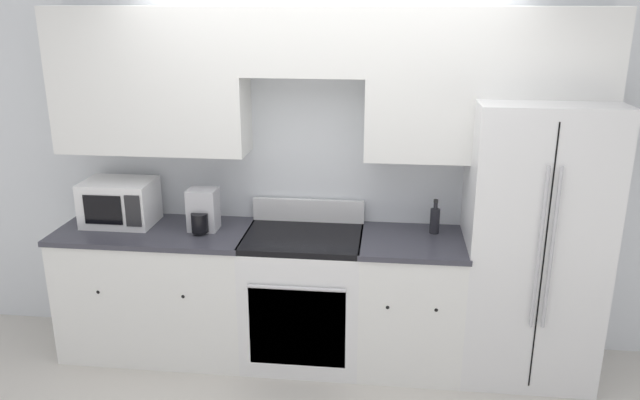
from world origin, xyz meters
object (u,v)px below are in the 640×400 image
oven_range (303,296)px  microwave (120,202)px  refrigerator (531,242)px  bottle (435,220)px

oven_range → microwave: bearing=176.2°
oven_range → refrigerator: bearing=1.2°
microwave → bottle: (2.17, 0.06, -0.06)m
refrigerator → oven_range: bearing=-178.8°
microwave → refrigerator: bearing=-1.1°
oven_range → refrigerator: (1.48, 0.03, 0.46)m
microwave → bottle: 2.17m
microwave → bottle: bearing=1.5°
refrigerator → microwave: (-2.78, 0.05, 0.15)m
bottle → refrigerator: bearing=-10.1°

